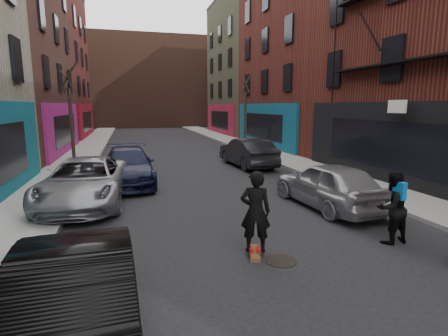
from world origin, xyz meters
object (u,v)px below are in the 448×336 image
parked_right_end (247,152)px  skateboard (255,253)px  parked_left_end (128,166)px  tree_right_far (245,103)px  parked_right_far (329,184)px  parked_left_mid (74,311)px  parked_left_far (85,181)px  skateboarder (255,212)px  pedestrian (392,207)px  manhole (281,261)px  tree_left_far (70,105)px

parked_right_end → skateboard: (-3.66, -11.18, -0.74)m
parked_left_end → skateboard: bearing=-72.7°
tree_right_far → skateboard: tree_right_far is taller
parked_left_end → parked_right_far: (6.40, -5.41, -0.00)m
parked_left_mid → parked_left_far: parked_left_far is taller
parked_left_far → parked_left_end: (1.40, 2.84, -0.01)m
skateboarder → pedestrian: 3.47m
parked_right_end → pedestrian: (-0.20, -11.35, 0.10)m
pedestrian → manhole: 3.16m
parked_left_mid → parked_left_end: 10.92m
parked_right_end → pedestrian: size_ratio=2.71×
parked_right_far → skateboarder: 4.71m
parked_left_far → parked_right_far: bearing=-13.9°
parked_left_far → parked_left_end: bearing=68.1°
manhole → tree_right_far: bearing=73.4°
parked_left_mid → parked_right_far: size_ratio=0.99×
manhole → skateboard: bearing=135.2°
tree_right_far → pedestrian: tree_right_far is taller
parked_right_end → pedestrian: 11.35m
tree_right_far → parked_right_end: tree_right_far is taller
parked_right_end → manhole: 12.08m
parked_left_end → skateboard: 8.83m
tree_right_far → parked_left_mid: 25.29m
tree_right_far → parked_right_end: size_ratio=1.42×
tree_right_far → skateboard: bearing=-108.0°
parked_left_far → skateboard: (4.14, -5.53, -0.73)m
tree_right_far → parked_left_end: (-9.40, -12.13, -2.76)m
parked_left_far → pedestrian: pedestrian is taller
parked_left_end → tree_left_far: bearing=115.2°
parked_left_end → manhole: parked_left_end is taller
parked_left_far → parked_right_far: 8.21m
parked_left_mid → parked_right_end: (7.07, 13.71, 0.06)m
tree_right_far → skateboarder: size_ratio=3.69×
parked_left_end → pedestrian: bearing=-54.8°
parked_right_far → pedestrian: bearing=82.4°
tree_left_far → manhole: (6.18, -14.94, -3.37)m
pedestrian → parked_left_end: bearing=-59.6°
parked_right_far → parked_right_end: size_ratio=0.94×
tree_right_far → skateboarder: tree_right_far is taller
tree_right_far → pedestrian: (-3.20, -20.67, -2.63)m
parked_left_far → pedestrian: size_ratio=3.16×
parked_right_far → pedestrian: 3.14m
parked_left_mid → manhole: 4.44m
tree_left_far → parked_right_far: tree_left_far is taller
tree_left_far → skateboard: bearing=-68.4°
parked_left_mid → tree_right_far: bearing=63.0°
parked_right_far → pedestrian: pedestrian is taller
tree_right_far → pedestrian: bearing=-98.8°
tree_left_far → manhole: tree_left_far is taller
parked_left_far → parked_right_end: 9.63m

